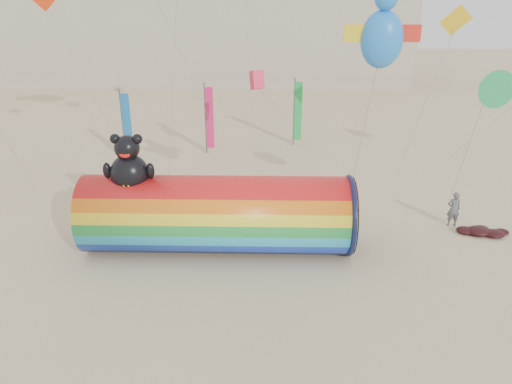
{
  "coord_description": "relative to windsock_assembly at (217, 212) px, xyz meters",
  "views": [
    {
      "loc": [
        1.0,
        -20.63,
        11.68
      ],
      "look_at": [
        0.5,
        1.5,
        2.4
      ],
      "focal_mm": 35.0,
      "sensor_mm": 36.0,
      "label": 1
    }
  ],
  "objects": [
    {
      "name": "fabric_bundle",
      "position": [
        13.15,
        1.72,
        -1.72
      ],
      "size": [
        2.62,
        1.35,
        0.41
      ],
      "color": "#3D0B0C",
      "rests_on": "ground"
    },
    {
      "name": "festival_banners",
      "position": [
        -1.6,
        14.43,
        0.74
      ],
      "size": [
        12.58,
        4.64,
        5.2
      ],
      "color": "#59595E",
      "rests_on": "ground"
    },
    {
      "name": "ground",
      "position": [
        1.27,
        -0.23,
        -1.89
      ],
      "size": [
        160.0,
        160.0,
        0.0
      ],
      "primitive_type": "plane",
      "color": "#CCB58C",
      "rests_on": "ground"
    },
    {
      "name": "kite_handler",
      "position": [
        11.93,
        2.71,
        -0.96
      ],
      "size": [
        0.7,
        0.48,
        1.88
      ],
      "primitive_type": "imported",
      "rotation": [
        0.0,
        0.0,
        3.18
      ],
      "color": "#505357",
      "rests_on": "ground"
    },
    {
      "name": "windsock_assembly",
      "position": [
        0.0,
        0.0,
        0.0
      ],
      "size": [
        12.39,
        3.77,
        5.71
      ],
      "color": "red",
      "rests_on": "ground"
    }
  ]
}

